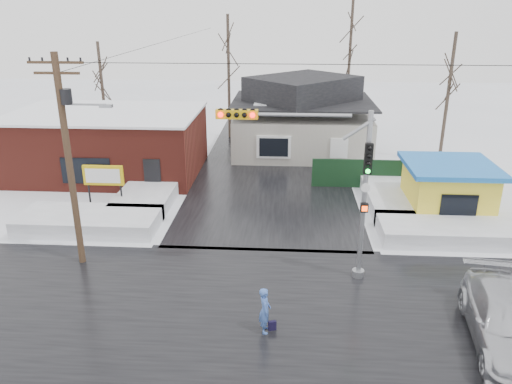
# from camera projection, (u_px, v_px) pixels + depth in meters

# --- Properties ---
(ground) EXTENTS (120.00, 120.00, 0.00)m
(ground) POSITION_uv_depth(u_px,v_px,m) (258.00, 314.00, 18.32)
(ground) COLOR white
(ground) RESTS_ON ground
(road_ns) EXTENTS (10.00, 120.00, 0.02)m
(road_ns) POSITION_uv_depth(u_px,v_px,m) (258.00, 314.00, 18.31)
(road_ns) COLOR black
(road_ns) RESTS_ON ground
(road_ew) EXTENTS (120.00, 10.00, 0.02)m
(road_ew) POSITION_uv_depth(u_px,v_px,m) (258.00, 314.00, 18.31)
(road_ew) COLOR black
(road_ew) RESTS_ON ground
(snowbank_nw) EXTENTS (7.00, 3.00, 0.80)m
(snowbank_nw) POSITION_uv_depth(u_px,v_px,m) (89.00, 221.00, 25.25)
(snowbank_nw) COLOR white
(snowbank_nw) RESTS_ON ground
(snowbank_ne) EXTENTS (7.00, 3.00, 0.80)m
(snowbank_ne) POSITION_uv_depth(u_px,v_px,m) (452.00, 231.00, 24.17)
(snowbank_ne) COLOR white
(snowbank_ne) RESTS_ON ground
(snowbank_nside_w) EXTENTS (3.00, 8.00, 0.80)m
(snowbank_nside_w) POSITION_uv_depth(u_px,v_px,m) (154.00, 188.00, 29.80)
(snowbank_nside_w) COLOR white
(snowbank_nside_w) RESTS_ON ground
(snowbank_nside_e) EXTENTS (3.00, 8.00, 0.80)m
(snowbank_nside_e) POSITION_uv_depth(u_px,v_px,m) (391.00, 193.00, 28.96)
(snowbank_nside_e) COLOR white
(snowbank_nside_e) RESTS_ON ground
(traffic_signal) EXTENTS (6.05, 0.68, 7.00)m
(traffic_signal) POSITION_uv_depth(u_px,v_px,m) (326.00, 173.00, 19.34)
(traffic_signal) COLOR gray
(traffic_signal) RESTS_ON ground
(utility_pole) EXTENTS (3.15, 0.44, 9.00)m
(utility_pole) POSITION_uv_depth(u_px,v_px,m) (69.00, 150.00, 20.26)
(utility_pole) COLOR #382619
(utility_pole) RESTS_ON ground
(brick_building) EXTENTS (12.20, 8.20, 4.12)m
(brick_building) POSITION_uv_depth(u_px,v_px,m) (108.00, 142.00, 33.18)
(brick_building) COLOR maroon
(brick_building) RESTS_ON ground
(marquee_sign) EXTENTS (2.20, 0.21, 2.55)m
(marquee_sign) POSITION_uv_depth(u_px,v_px,m) (103.00, 177.00, 27.04)
(marquee_sign) COLOR black
(marquee_sign) RESTS_ON ground
(house) EXTENTS (10.40, 8.40, 5.76)m
(house) POSITION_uv_depth(u_px,v_px,m) (302.00, 118.00, 37.82)
(house) COLOR #ADA89C
(house) RESTS_ON ground
(kiosk) EXTENTS (4.60, 4.60, 2.88)m
(kiosk) POSITION_uv_depth(u_px,v_px,m) (447.00, 189.00, 26.57)
(kiosk) COLOR yellow
(kiosk) RESTS_ON ground
(fence) EXTENTS (8.00, 0.12, 1.80)m
(fence) POSITION_uv_depth(u_px,v_px,m) (377.00, 174.00, 30.69)
(fence) COLOR black
(fence) RESTS_ON ground
(tree_far_left) EXTENTS (3.00, 3.00, 10.00)m
(tree_far_left) POSITION_uv_depth(u_px,v_px,m) (228.00, 41.00, 40.04)
(tree_far_left) COLOR #332821
(tree_far_left) RESTS_ON ground
(tree_far_mid) EXTENTS (3.00, 3.00, 12.00)m
(tree_far_mid) POSITION_uv_depth(u_px,v_px,m) (352.00, 19.00, 40.75)
(tree_far_mid) COLOR #332821
(tree_far_mid) RESTS_ON ground
(tree_far_right) EXTENTS (3.00, 3.00, 9.00)m
(tree_far_right) POSITION_uv_depth(u_px,v_px,m) (453.00, 60.00, 33.76)
(tree_far_right) COLOR #332821
(tree_far_right) RESTS_ON ground
(tree_far_west) EXTENTS (3.00, 3.00, 8.00)m
(tree_far_west) POSITION_uv_depth(u_px,v_px,m) (100.00, 63.00, 39.33)
(tree_far_west) COLOR #332821
(tree_far_west) RESTS_ON ground
(pedestrian) EXTENTS (0.47, 0.66, 1.69)m
(pedestrian) POSITION_uv_depth(u_px,v_px,m) (265.00, 311.00, 17.07)
(pedestrian) COLOR #3F61B0
(pedestrian) RESTS_ON ground
(car) EXTENTS (3.14, 6.12, 1.70)m
(car) POSITION_uv_depth(u_px,v_px,m) (508.00, 322.00, 16.45)
(car) COLOR silver
(car) RESTS_ON ground
(shopping_bag) EXTENTS (0.30, 0.19, 0.35)m
(shopping_bag) POSITION_uv_depth(u_px,v_px,m) (272.00, 326.00, 17.37)
(shopping_bag) COLOR black
(shopping_bag) RESTS_ON ground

